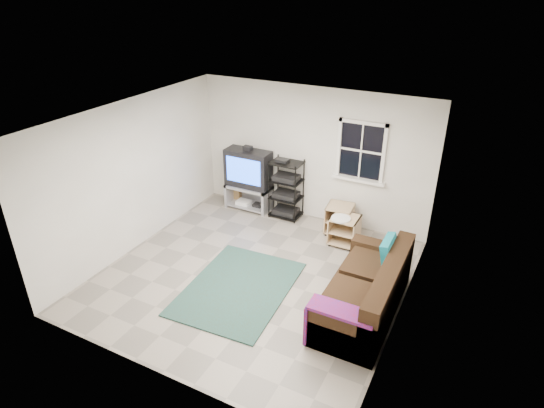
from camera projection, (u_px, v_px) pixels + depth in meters
The scene contains 8 objects.
room at pixel (361, 155), 8.11m from camera, with size 4.60×4.62×4.60m.
tv_unit at pixel (249, 175), 9.16m from camera, with size 0.92×0.46×1.36m.
av_rack at pixel (286, 193), 8.93m from camera, with size 0.60×0.44×1.20m.
side_table_left at pixel (340, 218), 8.48m from camera, with size 0.52×0.52×0.56m.
side_table_right at pixel (345, 228), 8.11m from camera, with size 0.49×0.52×0.56m.
sofa at pixel (366, 293), 6.41m from camera, with size 0.92×2.08×0.95m.
shag_rug at pixel (238, 288), 7.04m from camera, with size 1.49×2.05×0.02m, color black.
paper_bag at pixel (235, 193), 9.68m from camera, with size 0.26×0.16×0.37m, color #9A7245.
Camera 1 is at (3.03, -5.25, 4.35)m, focal length 30.00 mm.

